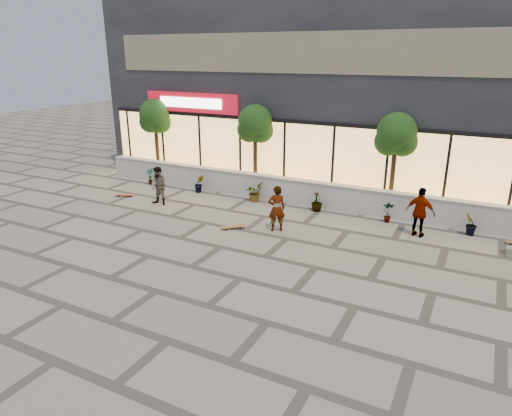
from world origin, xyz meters
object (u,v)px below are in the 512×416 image
at_px(tree_midwest, 255,126).
at_px(skater_center, 277,209).
at_px(skater_left, 159,186).
at_px(skater_right_near, 420,212).
at_px(skateboard_left, 124,195).
at_px(tree_west, 155,118).
at_px(tree_mideast, 396,137).
at_px(skateboard_center, 233,227).

bearing_deg(tree_midwest, skater_center, -53.75).
bearing_deg(skater_left, tree_midwest, 52.66).
bearing_deg(tree_midwest, skater_right_near, -16.15).
xyz_separation_m(skater_right_near, skateboard_left, (-12.19, -1.16, -0.78)).
height_order(skater_left, skateboard_left, skater_left).
relative_size(tree_west, skateboard_left, 4.59).
distance_m(tree_west, skater_right_near, 13.27).
distance_m(skater_center, skater_right_near, 4.88).
distance_m(skater_right_near, skateboard_left, 12.27).
height_order(tree_west, skateboard_left, tree_west).
distance_m(tree_mideast, skateboard_left, 11.63).
height_order(tree_mideast, skateboard_left, tree_mideast).
bearing_deg(skateboard_left, tree_midwest, 12.25).
relative_size(skater_left, skateboard_center, 2.04).
relative_size(tree_midwest, skater_center, 2.37).
bearing_deg(skateboard_center, skater_center, -21.11).
bearing_deg(tree_west, skater_center, -25.07).
relative_size(tree_mideast, skateboard_center, 5.00).
height_order(tree_mideast, skater_center, tree_mideast).
height_order(tree_west, skater_left, tree_west).
distance_m(skater_center, skateboard_center, 1.72).
bearing_deg(tree_midwest, skater_left, -127.72).
distance_m(skater_left, skater_right_near, 10.18).
bearing_deg(skater_right_near, tree_midwest, -3.64).
bearing_deg(tree_west, tree_mideast, 0.00).
distance_m(tree_midwest, tree_mideast, 6.00).
relative_size(skater_center, skater_left, 1.04).
xyz_separation_m(tree_west, skater_right_near, (12.92, -2.15, -2.12)).
bearing_deg(skater_center, tree_mideast, -161.54).
bearing_deg(skater_left, tree_mideast, 22.12).
height_order(tree_west, skater_center, tree_west).
height_order(tree_midwest, skater_right_near, tree_midwest).
bearing_deg(tree_mideast, tree_west, 180.00).
distance_m(tree_mideast, skateboard_center, 7.03).
relative_size(tree_midwest, tree_mideast, 1.00).
bearing_deg(skater_center, skateboard_center, -11.46).
distance_m(tree_midwest, skater_center, 5.31).
relative_size(tree_mideast, skater_right_near, 2.25).
distance_m(skater_left, skateboard_left, 2.22).
height_order(skater_center, skater_left, skater_center).
distance_m(skateboard_center, skateboard_left, 6.31).
xyz_separation_m(skater_center, skateboard_center, (-1.44, -0.57, -0.74)).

